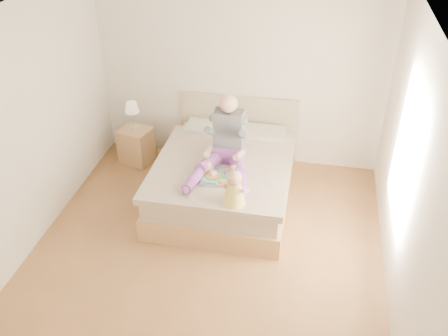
% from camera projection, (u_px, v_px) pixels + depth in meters
% --- Properties ---
extents(room, '(4.02, 4.22, 2.71)m').
position_uv_depth(room, '(213.00, 136.00, 5.01)').
color(room, brown).
rests_on(room, ground).
extents(bed, '(1.70, 2.18, 1.00)m').
position_uv_depth(bed, '(226.00, 175.00, 6.55)').
color(bed, '#A47A4C').
rests_on(bed, ground).
extents(nightstand, '(0.51, 0.47, 0.52)m').
position_uv_depth(nightstand, '(136.00, 145.00, 7.31)').
color(nightstand, '#A47A4C').
rests_on(nightstand, ground).
extents(lamp, '(0.20, 0.20, 0.41)m').
position_uv_depth(lamp, '(132.00, 109.00, 7.03)').
color(lamp, silver).
rests_on(lamp, nightstand).
extents(adult, '(0.76, 1.06, 0.90)m').
position_uv_depth(adult, '(226.00, 146.00, 6.09)').
color(adult, '#7C3A93').
rests_on(adult, bed).
extents(tray, '(0.53, 0.44, 0.14)m').
position_uv_depth(tray, '(221.00, 176.00, 5.95)').
color(tray, silver).
rests_on(tray, bed).
extents(baby, '(0.29, 0.39, 0.43)m').
position_uv_depth(baby, '(235.00, 190.00, 5.47)').
color(baby, '#F8DB4E').
rests_on(baby, bed).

